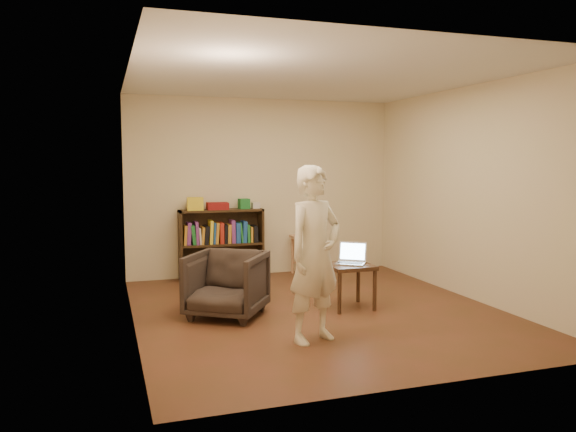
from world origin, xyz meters
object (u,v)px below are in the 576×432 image
object	(u,v)px
stool	(306,243)
person	(315,254)
armchair	(227,284)
bookshelf	(221,248)
laptop	(351,259)
side_table	(349,272)

from	to	relation	value
stool	person	world-z (taller)	person
armchair	bookshelf	bearing A→B (deg)	113.60
stool	laptop	bearing A→B (deg)	-94.30
bookshelf	laptop	world-z (taller)	bookshelf
bookshelf	person	size ratio (longest dim) A/B	0.73
laptop	bookshelf	bearing A→B (deg)	154.23
side_table	person	size ratio (longest dim) A/B	0.31
person	bookshelf	bearing A→B (deg)	73.40
laptop	side_table	bearing A→B (deg)	-98.70
bookshelf	stool	world-z (taller)	bookshelf
bookshelf	armchair	bearing A→B (deg)	-99.92
side_table	stool	bearing A→B (deg)	84.60
laptop	person	distance (m)	1.36
armchair	stool	bearing A→B (deg)	83.01
bookshelf	side_table	xyz separation A→B (m)	(1.07, -2.09, -0.02)
stool	laptop	distance (m)	1.92
armchair	person	xyz separation A→B (m)	(0.61, -1.07, 0.47)
bookshelf	stool	bearing A→B (deg)	-6.05
bookshelf	person	distance (m)	3.11
bookshelf	stool	size ratio (longest dim) A/B	2.05
armchair	laptop	distance (m)	1.47
side_table	bookshelf	bearing A→B (deg)	117.05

